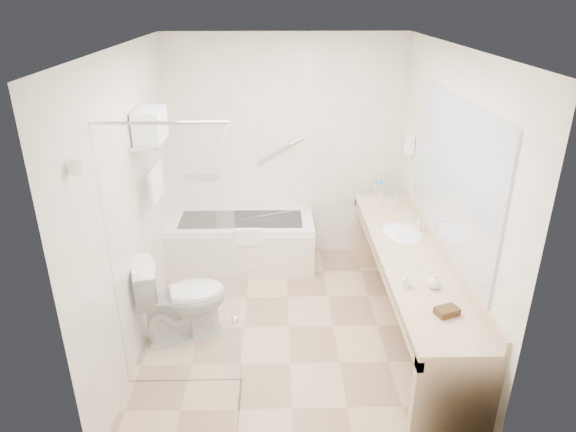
{
  "coord_description": "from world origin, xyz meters",
  "views": [
    {
      "loc": [
        -0.1,
        -3.97,
        2.88
      ],
      "look_at": [
        0.0,
        0.3,
        1.0
      ],
      "focal_mm": 32.0,
      "sensor_mm": 36.0,
      "label": 1
    }
  ],
  "objects_px": {
    "bathtub": "(242,242)",
    "toilet": "(182,298)",
    "vanity_counter": "(408,274)",
    "water_bottle_left": "(381,192)",
    "amenity_basket": "(447,311)"
  },
  "relations": [
    {
      "from": "bathtub",
      "to": "toilet",
      "type": "relative_size",
      "value": 2.0
    },
    {
      "from": "toilet",
      "to": "vanity_counter",
      "type": "bearing_deg",
      "value": -108.87
    },
    {
      "from": "vanity_counter",
      "to": "toilet",
      "type": "relative_size",
      "value": 3.38
    },
    {
      "from": "vanity_counter",
      "to": "toilet",
      "type": "xyz_separation_m",
      "value": [
        -1.97,
        0.05,
        -0.25
      ]
    },
    {
      "from": "vanity_counter",
      "to": "water_bottle_left",
      "type": "xyz_separation_m",
      "value": [
        -0.03,
        1.18,
        0.31
      ]
    },
    {
      "from": "water_bottle_left",
      "to": "toilet",
      "type": "bearing_deg",
      "value": -149.97
    },
    {
      "from": "bathtub",
      "to": "toilet",
      "type": "xyz_separation_m",
      "value": [
        -0.45,
        -1.34,
        0.12
      ]
    },
    {
      "from": "amenity_basket",
      "to": "bathtub",
      "type": "bearing_deg",
      "value": 124.07
    },
    {
      "from": "toilet",
      "to": "water_bottle_left",
      "type": "distance_m",
      "value": 2.31
    },
    {
      "from": "toilet",
      "to": "amenity_basket",
      "type": "height_order",
      "value": "amenity_basket"
    },
    {
      "from": "bathtub",
      "to": "amenity_basket",
      "type": "distance_m",
      "value": 2.84
    },
    {
      "from": "amenity_basket",
      "to": "vanity_counter",
      "type": "bearing_deg",
      "value": 91.81
    },
    {
      "from": "amenity_basket",
      "to": "water_bottle_left",
      "type": "bearing_deg",
      "value": 91.67
    },
    {
      "from": "vanity_counter",
      "to": "bathtub",
      "type": "bearing_deg",
      "value": 137.65
    },
    {
      "from": "vanity_counter",
      "to": "amenity_basket",
      "type": "distance_m",
      "value": 0.94
    }
  ]
}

